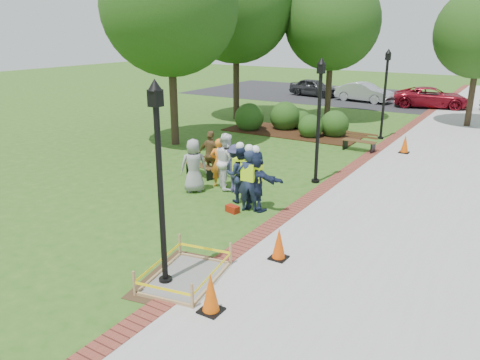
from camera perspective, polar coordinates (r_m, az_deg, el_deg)
The scene contains 34 objects.
ground at distance 13.09m, azimuth -4.66°, elevation -5.19°, with size 100.00×100.00×0.00m, color #285116.
sidewalk at distance 20.40m, azimuth 24.55°, elevation 1.77°, with size 6.00×60.00×0.02m, color #9E9E99.
brick_edging at distance 21.01m, azimuth 15.81°, elevation 3.18°, with size 0.50×60.00×0.03m, color maroon.
mulch_bed at distance 24.46m, azimuth 6.46°, elevation 5.80°, with size 7.00×3.00×0.05m, color #381E0F.
parking_lot at distance 37.68m, azimuth 20.80°, elevation 9.01°, with size 36.00×12.00×0.01m, color black.
wet_concrete_pad at distance 10.23m, azimuth -6.67°, elevation -10.79°, with size 2.09×2.57×0.55m.
bench_near at distance 17.07m, azimuth -4.73°, elevation 1.21°, with size 1.39×0.74×0.72m.
bench_far at distance 21.22m, azimuth 14.31°, elevation 4.11°, with size 1.48×0.56×0.79m.
cone_front at distance 9.04m, azimuth -3.59°, elevation -13.67°, with size 0.42×0.42×0.83m.
cone_back at distance 10.96m, azimuth 4.76°, elevation -7.83°, with size 0.40×0.40×0.78m.
cone_far at distance 21.37m, azimuth 19.46°, elevation 4.12°, with size 0.41×0.41×0.81m.
toolbox at distance 13.72m, azimuth -0.93°, elevation -3.55°, with size 0.41×0.22×0.20m, color maroon.
lamp_near at distance 9.32m, azimuth -9.79°, elevation 1.13°, with size 0.28×0.28×4.26m.
lamp_mid at distance 16.02m, azimuth 9.60°, elevation 8.19°, with size 0.28×0.28×4.26m.
lamp_far at distance 23.55m, azimuth 17.28°, elevation 10.72°, with size 0.28×0.28×4.26m.
tree_left at distance 21.50m, azimuth -8.58°, elevation 20.15°, with size 5.91×5.91×8.99m.
tree_back at distance 27.91m, azimuth 11.19°, elevation 18.36°, with size 5.31×5.31×8.14m.
tree_far at distance 27.72m, azimuth -0.49°, elevation 20.46°, with size 6.29×6.29×9.49m.
shrub_a at distance 24.99m, azimuth 1.12°, elevation 6.12°, with size 1.54×1.54×1.54m, color #1D3F12.
shrub_b at distance 25.28m, azimuth 5.47°, elevation 6.18°, with size 1.59×1.59×1.59m, color #1D3F12.
shrub_c at distance 23.54m, azimuth 8.54°, elevation 5.18°, with size 1.22×1.22×1.22m, color #1D3F12.
shrub_d at distance 23.96m, azimuth 11.36°, elevation 5.25°, with size 1.41×1.41×1.41m, color #1D3F12.
shrub_e at distance 25.46m, azimuth 7.46°, elevation 6.19°, with size 1.07×1.07×1.07m, color #1D3F12.
casual_person_a at distance 15.30m, azimuth -5.66°, elevation 1.74°, with size 0.66×0.65×1.76m.
casual_person_b at distance 15.75m, azimuth -2.55°, elevation 2.10°, with size 0.63×0.54×1.67m.
casual_person_c at distance 15.56m, azimuth -1.65°, elevation 2.31°, with size 0.70×0.69×1.88m.
casual_person_d at distance 16.69m, azimuth -3.52°, elevation 3.10°, with size 0.59×0.41×1.72m.
casual_person_e at distance 15.13m, azimuth -0.49°, elevation 1.35°, with size 0.61×0.51×1.62m.
hivis_worker_a at distance 13.61m, azimuth 1.85°, elevation 0.15°, with size 0.61×0.41×1.97m.
hivis_worker_b at distance 13.55m, azimuth 1.10°, elevation 0.17°, with size 0.70×0.57×2.02m.
hivis_worker_c at distance 14.28m, azimuth 0.01°, elevation 0.90°, with size 0.67×0.58×1.91m.
parked_car_a at distance 38.30m, azimuth 8.94°, elevation 10.06°, with size 4.55×1.98×1.48m, color #2B2B2E.
parked_car_b at distance 36.07m, azimuth 14.80°, elevation 9.21°, with size 4.60×2.00×1.50m, color #ADAEB2.
parked_car_c at distance 34.83m, azimuth 22.21°, elevation 8.19°, with size 4.57×1.99×1.49m, color maroon.
Camera 1 is at (7.24, -9.62, 5.14)m, focal length 35.00 mm.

